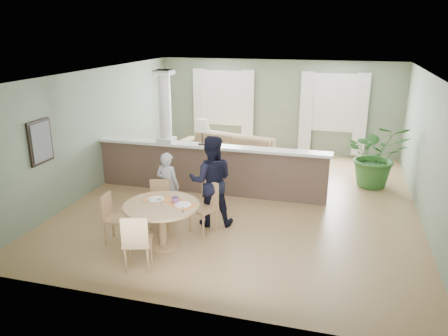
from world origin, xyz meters
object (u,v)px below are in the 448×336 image
(chair_far_man, at_px, (206,204))
(chair_near, at_px, (136,240))
(man_person, at_px, (211,181))
(chair_far_boy, at_px, (160,201))
(chair_side, at_px, (113,216))
(child_person, at_px, (168,186))
(sofa, at_px, (226,153))
(dining_table, at_px, (162,213))
(houseplant, at_px, (376,155))

(chair_far_man, bearing_deg, chair_near, -83.01)
(chair_far_man, xyz_separation_m, man_person, (0.01, 0.29, 0.35))
(chair_far_boy, relative_size, chair_side, 1.00)
(chair_side, xyz_separation_m, man_person, (1.43, 1.13, 0.39))
(child_person, bearing_deg, sofa, -86.67)
(man_person, bearing_deg, chair_near, 57.45)
(dining_table, distance_m, man_person, 1.23)
(chair_far_man, bearing_deg, dining_table, -96.08)
(chair_far_man, distance_m, chair_side, 1.65)
(sofa, bearing_deg, chair_far_man, -65.62)
(sofa, bearing_deg, chair_side, -85.61)
(houseplant, bearing_deg, dining_table, -131.41)
(dining_table, relative_size, chair_far_boy, 1.47)
(child_person, distance_m, man_person, 0.90)
(sofa, height_order, chair_near, chair_near)
(chair_far_boy, bearing_deg, chair_near, -95.48)
(chair_far_man, relative_size, man_person, 0.54)
(sofa, relative_size, houseplant, 1.97)
(houseplant, relative_size, child_person, 1.14)
(houseplant, relative_size, chair_far_man, 1.64)
(chair_near, height_order, man_person, man_person)
(man_person, bearing_deg, sofa, -94.70)
(sofa, bearing_deg, man_person, -64.56)
(sofa, relative_size, dining_table, 2.35)
(sofa, xyz_separation_m, child_person, (-0.27, -3.26, 0.23))
(chair_side, distance_m, child_person, 1.29)
(chair_side, bearing_deg, houseplant, -51.94)
(houseplant, distance_m, child_person, 4.95)
(sofa, distance_m, chair_side, 4.49)
(chair_side, relative_size, man_person, 0.50)
(houseplant, height_order, dining_table, houseplant)
(chair_near, height_order, chair_side, chair_near)
(houseplant, height_order, child_person, houseplant)
(sofa, distance_m, child_person, 3.28)
(houseplant, bearing_deg, chair_near, -126.80)
(sofa, xyz_separation_m, man_person, (0.61, -3.28, 0.42))
(sofa, height_order, child_person, child_person)
(chair_near, xyz_separation_m, child_person, (-0.29, 1.93, 0.16))
(dining_table, xyz_separation_m, chair_far_boy, (-0.39, 0.78, -0.14))
(dining_table, bearing_deg, chair_far_boy, 116.39)
(houseplant, xyz_separation_m, man_person, (-3.07, -2.99, 0.10))
(dining_table, distance_m, chair_side, 0.92)
(chair_side, height_order, child_person, child_person)
(chair_side, bearing_deg, chair_near, -137.37)
(chair_far_boy, distance_m, chair_near, 1.63)
(sofa, bearing_deg, houseplant, 10.47)
(houseplant, relative_size, chair_near, 1.64)
(chair_far_boy, height_order, chair_side, chair_far_boy)
(sofa, height_order, man_person, man_person)
(chair_side, bearing_deg, sofa, -14.98)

